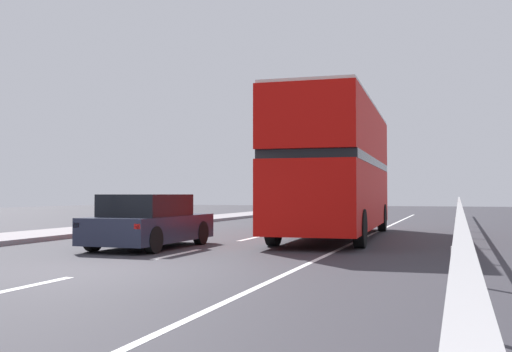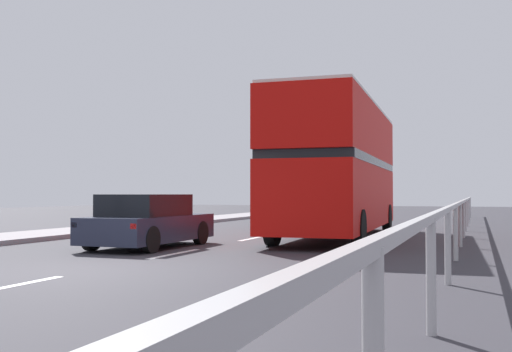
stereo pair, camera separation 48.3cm
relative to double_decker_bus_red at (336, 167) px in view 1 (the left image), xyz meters
The scene contains 5 objects.
ground_plane 9.99m from the double_decker_bus_red, 104.62° to the right, with size 74.54×120.00×0.10m, color #312F35.
lane_paint_markings 2.39m from the double_decker_bus_red, 121.90° to the right, with size 3.45×46.00×0.01m.
bridge_side_railing 3.97m from the double_decker_bus_red, ahead, with size 0.10×42.00×1.20m.
double_decker_bus_red is the anchor object (origin of this frame).
hatchback_car_near 6.65m from the double_decker_bus_red, 126.79° to the right, with size 1.88×4.07×1.38m.
Camera 1 is at (6.16, -9.60, 1.40)m, focal length 42.20 mm.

